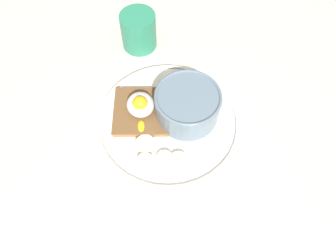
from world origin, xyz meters
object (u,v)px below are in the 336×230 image
(banana_slice_back, at_px, (145,145))
(coffee_mug, at_px, (139,30))
(banana_slice_right, at_px, (145,161))
(toast_slice, at_px, (141,111))
(banana_slice_left, at_px, (165,159))
(oatmeal_bowl, at_px, (188,107))
(banana_slice_front, at_px, (178,161))
(poached_egg, at_px, (140,105))

(banana_slice_back, bearing_deg, coffee_mug, 161.40)
(coffee_mug, bearing_deg, banana_slice_right, -18.90)
(banana_slice_back, height_order, banana_slice_right, banana_slice_right)
(banana_slice_right, distance_m, coffee_mug, 0.29)
(toast_slice, xyz_separation_m, banana_slice_right, (0.10, -0.03, -0.00))
(banana_slice_left, xyz_separation_m, banana_slice_right, (-0.01, -0.03, 0.00))
(oatmeal_bowl, relative_size, banana_slice_right, 3.16)
(banana_slice_front, distance_m, banana_slice_right, 0.06)
(banana_slice_right, bearing_deg, banana_slice_back, 158.73)
(coffee_mug, bearing_deg, banana_slice_back, -18.60)
(toast_slice, relative_size, banana_slice_left, 3.16)
(oatmeal_bowl, xyz_separation_m, toast_slice, (-0.04, -0.08, -0.02))
(banana_slice_front, height_order, banana_slice_right, same)
(toast_slice, relative_size, coffee_mug, 1.67)
(poached_egg, bearing_deg, coffee_mug, 160.21)
(toast_slice, bearing_deg, oatmeal_bowl, 63.33)
(banana_slice_left, relative_size, banana_slice_right, 1.12)
(oatmeal_bowl, relative_size, toast_slice, 0.89)
(oatmeal_bowl, bearing_deg, poached_egg, -115.83)
(poached_egg, distance_m, banana_slice_back, 0.07)
(poached_egg, relative_size, banana_slice_front, 1.74)
(banana_slice_right, bearing_deg, poached_egg, 162.79)
(toast_slice, height_order, banana_slice_left, toast_slice)
(banana_slice_back, bearing_deg, banana_slice_left, 26.85)
(oatmeal_bowl, relative_size, banana_slice_front, 2.74)
(banana_slice_right, xyz_separation_m, coffee_mug, (-0.27, 0.09, 0.02))
(poached_egg, bearing_deg, banana_slice_back, -15.27)
(banana_slice_back, bearing_deg, banana_slice_front, 38.05)
(banana_slice_back, distance_m, coffee_mug, 0.26)
(toast_slice, distance_m, poached_egg, 0.02)
(banana_slice_left, distance_m, coffee_mug, 0.29)
(toast_slice, bearing_deg, banana_slice_front, 10.69)
(banana_slice_front, bearing_deg, poached_egg, -168.99)
(toast_slice, relative_size, banana_slice_front, 3.08)
(toast_slice, height_order, poached_egg, poached_egg)
(banana_slice_left, bearing_deg, banana_slice_back, -153.15)
(toast_slice, relative_size, banana_slice_right, 3.55)
(toast_slice, height_order, banana_slice_back, toast_slice)
(oatmeal_bowl, xyz_separation_m, poached_egg, (-0.04, -0.08, 0.00))
(oatmeal_bowl, xyz_separation_m, banana_slice_right, (0.06, -0.11, -0.02))
(oatmeal_bowl, xyz_separation_m, coffee_mug, (-0.21, -0.01, 0.00))
(banana_slice_front, xyz_separation_m, banana_slice_right, (-0.02, -0.05, -0.00))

